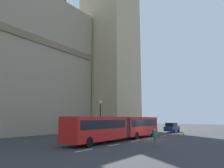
{
  "coord_description": "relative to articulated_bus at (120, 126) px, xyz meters",
  "views": [
    {
      "loc": [
        -26.41,
        -12.69,
        2.73
      ],
      "look_at": [
        0.28,
        5.64,
        7.96
      ],
      "focal_mm": 34.13,
      "sensor_mm": 36.0,
      "label": 1
    }
  ],
  "objects": [
    {
      "name": "lane_centre_marking",
      "position": [
        4.92,
        -1.99,
        -1.74
      ],
      "size": [
        29.8,
        0.16,
        0.01
      ],
      "color": "silver",
      "rests_on": "ground_plane"
    },
    {
      "name": "traffic_cone_middle",
      "position": [
        14.23,
        -3.71,
        -1.46
      ],
      "size": [
        0.36,
        0.36,
        0.58
      ],
      "color": "black",
      "rests_on": "ground_plane"
    },
    {
      "name": "articulated_bus",
      "position": [
        0.0,
        0.0,
        0.0
      ],
      "size": [
        18.03,
        2.54,
        2.9
      ],
      "color": "red",
      "rests_on": "ground_plane"
    },
    {
      "name": "ground_plane",
      "position": [
        3.24,
        -1.99,
        -1.75
      ],
      "size": [
        160.0,
        160.0,
        0.0
      ],
      "primitive_type": "plane",
      "color": "#333335"
    },
    {
      "name": "traffic_cone_west",
      "position": [
        10.83,
        -4.45,
        -1.46
      ],
      "size": [
        0.36,
        0.36,
        0.58
      ],
      "color": "black",
      "rests_on": "ground_plane"
    },
    {
      "name": "street_lamp",
      "position": [
        1.76,
        4.51,
        1.31
      ],
      "size": [
        0.44,
        0.44,
        5.27
      ],
      "color": "black",
      "rests_on": "ground_plane"
    },
    {
      "name": "pedestrian_near_cones",
      "position": [
        -3.08,
        -5.99,
        -0.83
      ],
      "size": [
        0.43,
        0.46,
        1.69
      ],
      "color": "#726651",
      "rests_on": "ground_plane"
    },
    {
      "name": "sedan_lead",
      "position": [
        19.39,
        -0.0,
        -0.83
      ],
      "size": [
        4.4,
        1.86,
        1.85
      ],
      "color": "navy",
      "rests_on": "ground_plane"
    }
  ]
}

